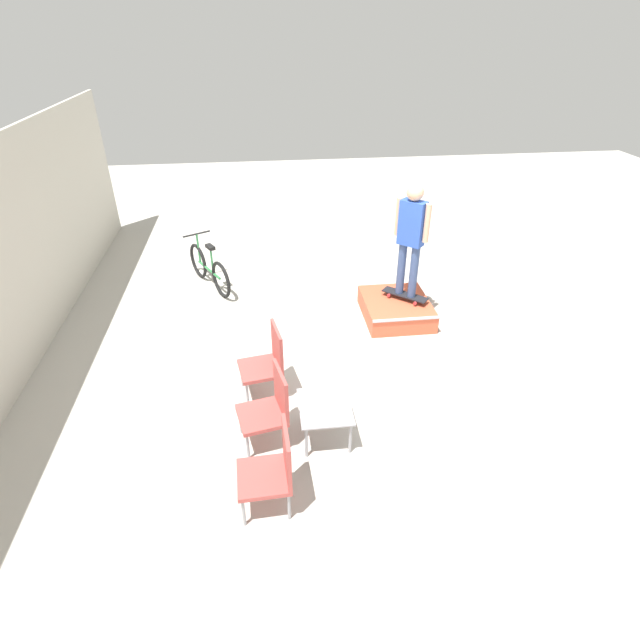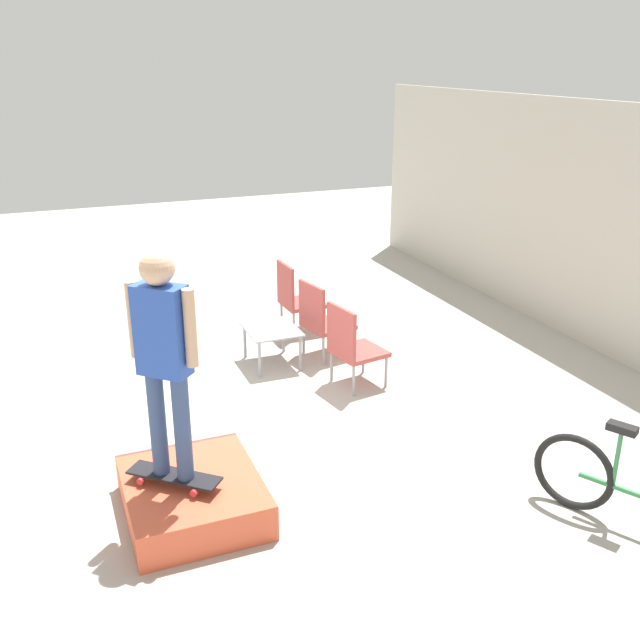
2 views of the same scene
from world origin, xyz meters
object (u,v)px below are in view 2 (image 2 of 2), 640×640
at_px(patio_chair_center, 321,318).
at_px(bicycle, 637,492).
at_px(skate_ramp_box, 193,496).
at_px(skateboard_on_ramp, 174,476).
at_px(patio_chair_left, 295,296).
at_px(patio_chair_right, 351,344).
at_px(coffee_table, 272,333).
at_px(person_skater, 164,348).

relative_size(patio_chair_center, bicycle, 0.65).
distance_m(skate_ramp_box, skateboard_on_ramp, 0.28).
xyz_separation_m(patio_chair_left, patio_chair_right, (1.80, 0.00, 0.00)).
height_order(skate_ramp_box, patio_chair_left, patio_chair_left).
xyz_separation_m(skate_ramp_box, patio_chair_center, (-2.57, 2.15, 0.35)).
relative_size(coffee_table, patio_chair_left, 0.73).
height_order(patio_chair_left, patio_chair_right, same).
bearing_deg(person_skater, patio_chair_center, 92.02).
relative_size(skate_ramp_box, patio_chair_left, 1.28).
height_order(patio_chair_left, bicycle, patio_chair_left).
bearing_deg(patio_chair_left, bicycle, -171.34).
height_order(person_skater, patio_chair_center, person_skater).
height_order(skate_ramp_box, person_skater, person_skater).
distance_m(skateboard_on_ramp, bicycle, 3.58).
bearing_deg(skateboard_on_ramp, skate_ramp_box, 51.84).
bearing_deg(bicycle, coffee_table, 172.78).
bearing_deg(patio_chair_right, patio_chair_left, -10.04).
bearing_deg(patio_chair_center, skateboard_on_ramp, 126.80).
xyz_separation_m(skate_ramp_box, skateboard_on_ramp, (0.03, -0.14, 0.24)).
bearing_deg(patio_chair_right, person_skater, 116.54).
distance_m(patio_chair_left, patio_chair_right, 1.80).
distance_m(skate_ramp_box, patio_chair_right, 2.75).
bearing_deg(patio_chair_center, skate_ramp_box, 128.30).
relative_size(skateboard_on_ramp, bicycle, 0.48).
xyz_separation_m(person_skater, coffee_table, (-2.62, 1.67, -1.09)).
bearing_deg(patio_chair_left, coffee_table, 142.60).
bearing_deg(patio_chair_right, patio_chair_center, -10.13).
relative_size(skate_ramp_box, coffee_table, 1.74).
bearing_deg(patio_chair_center, coffee_table, 76.36).
relative_size(patio_chair_left, patio_chair_center, 1.00).
relative_size(person_skater, patio_chair_left, 1.89).
bearing_deg(patio_chair_right, bicycle, -173.24).
bearing_deg(coffee_table, skateboard_on_ramp, -32.49).
height_order(skateboard_on_ramp, bicycle, bicycle).
xyz_separation_m(patio_chair_center, bicycle, (4.08, 0.96, -0.15)).
bearing_deg(skateboard_on_ramp, patio_chair_right, 78.15).
bearing_deg(coffee_table, patio_chair_center, 88.09).
height_order(person_skater, patio_chair_left, person_skater).
distance_m(patio_chair_right, bicycle, 3.33).
height_order(coffee_table, patio_chair_left, patio_chair_left).
bearing_deg(skateboard_on_ramp, bicycle, 17.07).
xyz_separation_m(skate_ramp_box, coffee_table, (-2.59, 1.53, 0.24)).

